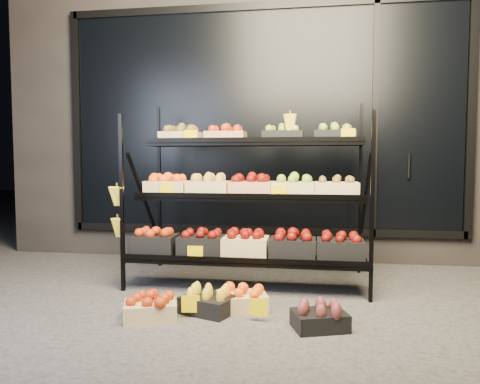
% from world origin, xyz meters
% --- Properties ---
extents(ground, '(24.00, 24.00, 0.00)m').
position_xyz_m(ground, '(0.00, 0.00, 0.00)').
color(ground, '#514F4C').
rests_on(ground, ground).
extents(building, '(6.00, 2.08, 3.50)m').
position_xyz_m(building, '(0.00, 2.59, 1.75)').
color(building, '#2D2826').
rests_on(building, ground).
extents(display_rack, '(2.18, 1.02, 1.66)m').
position_xyz_m(display_rack, '(-0.01, 0.60, 0.79)').
color(display_rack, black).
rests_on(display_rack, ground).
extents(tag_floor_a, '(0.13, 0.01, 0.12)m').
position_xyz_m(tag_floor_a, '(-0.28, -0.40, 0.06)').
color(tag_floor_a, '#EECB00').
rests_on(tag_floor_a, ground).
extents(tag_floor_b, '(0.13, 0.01, 0.12)m').
position_xyz_m(tag_floor_b, '(0.21, -0.40, 0.06)').
color(tag_floor_b, '#EECB00').
rests_on(tag_floor_b, ground).
extents(floor_crate_left, '(0.42, 0.37, 0.19)m').
position_xyz_m(floor_crate_left, '(-0.55, -0.47, 0.09)').
color(floor_crate_left, '#D8BC7C').
rests_on(floor_crate_left, ground).
extents(floor_crate_midleft, '(0.44, 0.38, 0.19)m').
position_xyz_m(floor_crate_midleft, '(-0.18, -0.28, 0.09)').
color(floor_crate_midleft, black).
rests_on(floor_crate_midleft, ground).
extents(floor_crate_midright, '(0.42, 0.36, 0.19)m').
position_xyz_m(floor_crate_midright, '(0.06, -0.17, 0.09)').
color(floor_crate_midright, '#D8BC7C').
rests_on(floor_crate_midright, ground).
extents(floor_crate_right, '(0.41, 0.35, 0.18)m').
position_xyz_m(floor_crate_right, '(0.62, -0.48, 0.08)').
color(floor_crate_right, black).
rests_on(floor_crate_right, ground).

